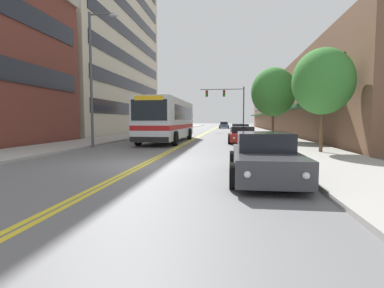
{
  "coord_description": "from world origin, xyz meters",
  "views": [
    {
      "loc": [
        3.34,
        -11.34,
        1.72
      ],
      "look_at": [
        -0.93,
        21.78,
        -0.94
      ],
      "focal_mm": 28.0,
      "sensor_mm": 36.0,
      "label": 1
    }
  ],
  "objects_px": {
    "car_slate_blue_moving_lead": "(224,125)",
    "street_lamp_left_near": "(94,69)",
    "car_dark_grey_parked_right_foreground": "(264,157)",
    "car_silver_parked_right_mid": "(237,128)",
    "car_white_parked_right_far": "(241,131)",
    "car_red_parked_right_end": "(243,135)",
    "city_bus": "(169,119)",
    "street_tree_right_near": "(323,82)",
    "street_tree_right_mid": "(273,92)",
    "car_navy_parked_left_mid": "(166,130)",
    "fire_hydrant": "(269,137)",
    "traffic_signal_mast": "(229,100)",
    "car_charcoal_parked_left_near": "(180,127)"
  },
  "relations": [
    {
      "from": "car_dark_grey_parked_right_foreground",
      "to": "street_tree_right_mid",
      "type": "height_order",
      "value": "street_tree_right_mid"
    },
    {
      "from": "traffic_signal_mast",
      "to": "street_tree_right_near",
      "type": "relative_size",
      "value": 1.28
    },
    {
      "from": "car_slate_blue_moving_lead",
      "to": "city_bus",
      "type": "bearing_deg",
      "value": -95.2
    },
    {
      "from": "car_dark_grey_parked_right_foreground",
      "to": "traffic_signal_mast",
      "type": "distance_m",
      "value": 35.85
    },
    {
      "from": "traffic_signal_mast",
      "to": "fire_hydrant",
      "type": "distance_m",
      "value": 24.35
    },
    {
      "from": "street_lamp_left_near",
      "to": "fire_hydrant",
      "type": "distance_m",
      "value": 12.16
    },
    {
      "from": "car_white_parked_right_far",
      "to": "car_charcoal_parked_left_near",
      "type": "bearing_deg",
      "value": 120.23
    },
    {
      "from": "car_navy_parked_left_mid",
      "to": "car_dark_grey_parked_right_foreground",
      "type": "bearing_deg",
      "value": -71.49
    },
    {
      "from": "car_slate_blue_moving_lead",
      "to": "street_lamp_left_near",
      "type": "height_order",
      "value": "street_lamp_left_near"
    },
    {
      "from": "car_white_parked_right_far",
      "to": "car_red_parked_right_end",
      "type": "height_order",
      "value": "car_white_parked_right_far"
    },
    {
      "from": "car_slate_blue_moving_lead",
      "to": "traffic_signal_mast",
      "type": "distance_m",
      "value": 19.28
    },
    {
      "from": "car_silver_parked_right_mid",
      "to": "street_tree_right_mid",
      "type": "bearing_deg",
      "value": -83.29
    },
    {
      "from": "car_charcoal_parked_left_near",
      "to": "street_lamp_left_near",
      "type": "height_order",
      "value": "street_lamp_left_near"
    },
    {
      "from": "traffic_signal_mast",
      "to": "street_lamp_left_near",
      "type": "bearing_deg",
      "value": -106.89
    },
    {
      "from": "car_slate_blue_moving_lead",
      "to": "traffic_signal_mast",
      "type": "relative_size",
      "value": 0.67
    },
    {
      "from": "street_tree_right_mid",
      "to": "street_tree_right_near",
      "type": "bearing_deg",
      "value": -81.99
    },
    {
      "from": "city_bus",
      "to": "street_tree_right_mid",
      "type": "height_order",
      "value": "street_tree_right_mid"
    },
    {
      "from": "fire_hydrant",
      "to": "traffic_signal_mast",
      "type": "bearing_deg",
      "value": 97.0
    },
    {
      "from": "car_dark_grey_parked_right_foreground",
      "to": "street_tree_right_near",
      "type": "xyz_separation_m",
      "value": [
        3.55,
        6.82,
        3.01
      ]
    },
    {
      "from": "street_tree_right_mid",
      "to": "car_red_parked_right_end",
      "type": "bearing_deg",
      "value": -150.6
    },
    {
      "from": "car_white_parked_right_far",
      "to": "street_tree_right_near",
      "type": "bearing_deg",
      "value": -75.91
    },
    {
      "from": "traffic_signal_mast",
      "to": "street_tree_right_near",
      "type": "xyz_separation_m",
      "value": [
        4.86,
        -28.76,
        -1.08
      ]
    },
    {
      "from": "city_bus",
      "to": "street_lamp_left_near",
      "type": "relative_size",
      "value": 1.39
    },
    {
      "from": "car_dark_grey_parked_right_foreground",
      "to": "street_tree_right_near",
      "type": "relative_size",
      "value": 0.94
    },
    {
      "from": "traffic_signal_mast",
      "to": "car_dark_grey_parked_right_foreground",
      "type": "bearing_deg",
      "value": -87.9
    },
    {
      "from": "car_navy_parked_left_mid",
      "to": "car_red_parked_right_end",
      "type": "height_order",
      "value": "car_navy_parked_left_mid"
    },
    {
      "from": "car_silver_parked_right_mid",
      "to": "fire_hydrant",
      "type": "relative_size",
      "value": 4.79
    },
    {
      "from": "car_silver_parked_right_mid",
      "to": "car_white_parked_right_far",
      "type": "xyz_separation_m",
      "value": [
        0.01,
        -14.45,
        0.04
      ]
    },
    {
      "from": "car_charcoal_parked_left_near",
      "to": "car_red_parked_right_end",
      "type": "height_order",
      "value": "car_charcoal_parked_left_near"
    },
    {
      "from": "fire_hydrant",
      "to": "car_dark_grey_parked_right_foreground",
      "type": "bearing_deg",
      "value": -97.81
    },
    {
      "from": "city_bus",
      "to": "street_tree_right_near",
      "type": "relative_size",
      "value": 2.23
    },
    {
      "from": "car_navy_parked_left_mid",
      "to": "car_red_parked_right_end",
      "type": "bearing_deg",
      "value": -53.61
    },
    {
      "from": "street_tree_right_mid",
      "to": "traffic_signal_mast",
      "type": "bearing_deg",
      "value": 100.25
    },
    {
      "from": "street_tree_right_mid",
      "to": "car_navy_parked_left_mid",
      "type": "bearing_deg",
      "value": 136.99
    },
    {
      "from": "car_dark_grey_parked_right_foreground",
      "to": "car_slate_blue_moving_lead",
      "type": "height_order",
      "value": "car_slate_blue_moving_lead"
    },
    {
      "from": "car_charcoal_parked_left_near",
      "to": "car_white_parked_right_far",
      "type": "distance_m",
      "value": 17.18
    },
    {
      "from": "car_white_parked_right_far",
      "to": "street_tree_right_near",
      "type": "distance_m",
      "value": 14.89
    },
    {
      "from": "street_tree_right_near",
      "to": "street_tree_right_mid",
      "type": "bearing_deg",
      "value": 98.01
    },
    {
      "from": "car_dark_grey_parked_right_foreground",
      "to": "car_silver_parked_right_mid",
      "type": "distance_m",
      "value": 35.42
    },
    {
      "from": "city_bus",
      "to": "fire_hydrant",
      "type": "distance_m",
      "value": 8.25
    },
    {
      "from": "car_silver_parked_right_mid",
      "to": "fire_hydrant",
      "type": "height_order",
      "value": "car_silver_parked_right_mid"
    },
    {
      "from": "car_charcoal_parked_left_near",
      "to": "car_dark_grey_parked_right_foreground",
      "type": "distance_m",
      "value": 36.84
    },
    {
      "from": "car_charcoal_parked_left_near",
      "to": "street_lamp_left_near",
      "type": "relative_size",
      "value": 0.51
    },
    {
      "from": "car_charcoal_parked_left_near",
      "to": "traffic_signal_mast",
      "type": "distance_m",
      "value": 8.39
    },
    {
      "from": "city_bus",
      "to": "street_tree_right_near",
      "type": "bearing_deg",
      "value": -39.89
    },
    {
      "from": "car_white_parked_right_far",
      "to": "street_tree_right_mid",
      "type": "height_order",
      "value": "street_tree_right_mid"
    },
    {
      "from": "car_dark_grey_parked_right_foreground",
      "to": "street_lamp_left_near",
      "type": "xyz_separation_m",
      "value": [
        -9.4,
        8.93,
        4.23
      ]
    },
    {
      "from": "car_white_parked_right_far",
      "to": "street_tree_right_mid",
      "type": "distance_m",
      "value": 6.85
    },
    {
      "from": "street_tree_right_near",
      "to": "car_white_parked_right_far",
      "type": "bearing_deg",
      "value": 104.09
    },
    {
      "from": "car_charcoal_parked_left_near",
      "to": "fire_hydrant",
      "type": "xyz_separation_m",
      "value": [
        10.27,
        -24.04,
        -0.1
      ]
    }
  ]
}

